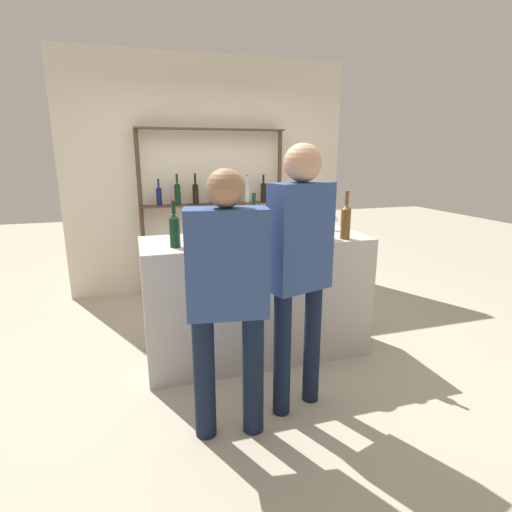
# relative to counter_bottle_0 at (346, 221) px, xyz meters

# --- Properties ---
(ground_plane) EXTENTS (16.00, 16.00, 0.00)m
(ground_plane) POSITION_rel_counter_bottle_0_xyz_m (-0.67, 0.24, -1.16)
(ground_plane) COLOR #B2A893
(bar_counter) EXTENTS (1.84, 0.69, 1.01)m
(bar_counter) POSITION_rel_counter_bottle_0_xyz_m (-0.67, 0.24, -0.65)
(bar_counter) COLOR #B7B2AD
(bar_counter) RESTS_ON ground_plane
(back_wall) EXTENTS (3.44, 0.12, 2.80)m
(back_wall) POSITION_rel_counter_bottle_0_xyz_m (-0.67, 2.19, 0.24)
(back_wall) COLOR beige
(back_wall) RESTS_ON ground_plane
(back_shelf) EXTENTS (1.76, 0.18, 1.97)m
(back_shelf) POSITION_rel_counter_bottle_0_xyz_m (-0.67, 2.01, 0.11)
(back_shelf) COLOR #4C3828
(back_shelf) RESTS_ON ground_plane
(counter_bottle_0) EXTENTS (0.08, 0.08, 0.38)m
(counter_bottle_0) POSITION_rel_counter_bottle_0_xyz_m (0.00, 0.00, 0.00)
(counter_bottle_0) COLOR brown
(counter_bottle_0) RESTS_ON bar_counter
(counter_bottle_1) EXTENTS (0.09, 0.09, 0.34)m
(counter_bottle_1) POSITION_rel_counter_bottle_0_xyz_m (-0.62, 0.48, -0.02)
(counter_bottle_1) COLOR black
(counter_bottle_1) RESTS_ON bar_counter
(counter_bottle_2) EXTENTS (0.08, 0.08, 0.35)m
(counter_bottle_2) POSITION_rel_counter_bottle_0_xyz_m (-1.34, 0.10, -0.01)
(counter_bottle_2) COLOR black
(counter_bottle_2) RESTS_ON bar_counter
(wine_glass) EXTENTS (0.08, 0.08, 0.16)m
(wine_glass) POSITION_rel_counter_bottle_0_xyz_m (0.08, 0.35, -0.03)
(wine_glass) COLOR silver
(wine_glass) RESTS_ON bar_counter
(ice_bucket) EXTENTS (0.22, 0.22, 0.23)m
(ice_bucket) POSITION_rel_counter_bottle_0_xyz_m (-0.46, 0.13, -0.03)
(ice_bucket) COLOR #B2B2B7
(ice_bucket) RESTS_ON bar_counter
(cork_jar) EXTENTS (0.13, 0.13, 0.15)m
(cork_jar) POSITION_rel_counter_bottle_0_xyz_m (-0.16, 0.04, -0.07)
(cork_jar) COLOR silver
(cork_jar) RESTS_ON bar_counter
(customer_center) EXTENTS (0.44, 0.29, 1.74)m
(customer_center) POSITION_rel_counter_bottle_0_xyz_m (-0.64, -0.58, -0.12)
(customer_center) COLOR #121C33
(customer_center) RESTS_ON ground_plane
(customer_left) EXTENTS (0.48, 0.27, 1.61)m
(customer_left) POSITION_rel_counter_bottle_0_xyz_m (-1.14, -0.71, -0.23)
(customer_left) COLOR #121C33
(customer_left) RESTS_ON ground_plane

